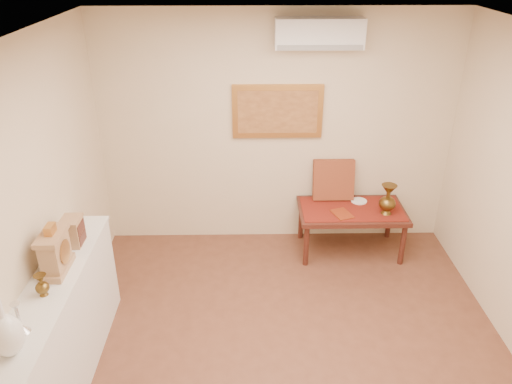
{
  "coord_description": "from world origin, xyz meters",
  "views": [
    {
      "loc": [
        -0.34,
        -3.08,
        3.28
      ],
      "look_at": [
        -0.26,
        1.15,
        1.15
      ],
      "focal_mm": 35.0,
      "sensor_mm": 36.0,
      "label": 1
    }
  ],
  "objects_px": {
    "mantel_clock": "(55,252)",
    "wooden_chest": "(73,231)",
    "brass_urn_tall": "(388,196)",
    "display_ledge": "(63,331)",
    "low_table": "(351,214)"
  },
  "relations": [
    {
      "from": "display_ledge",
      "to": "low_table",
      "type": "distance_m",
      "value": 3.27
    },
    {
      "from": "display_ledge",
      "to": "wooden_chest",
      "type": "height_order",
      "value": "wooden_chest"
    },
    {
      "from": "mantel_clock",
      "to": "wooden_chest",
      "type": "relative_size",
      "value": 1.68
    },
    {
      "from": "brass_urn_tall",
      "to": "mantel_clock",
      "type": "relative_size",
      "value": 1.04
    },
    {
      "from": "brass_urn_tall",
      "to": "low_table",
      "type": "relative_size",
      "value": 0.36
    },
    {
      "from": "brass_urn_tall",
      "to": "mantel_clock",
      "type": "xyz_separation_m",
      "value": [
        -3.03,
        -1.62,
        0.38
      ]
    },
    {
      "from": "low_table",
      "to": "brass_urn_tall",
      "type": "bearing_deg",
      "value": -17.85
    },
    {
      "from": "display_ledge",
      "to": "wooden_chest",
      "type": "bearing_deg",
      "value": 88.4
    },
    {
      "from": "mantel_clock",
      "to": "low_table",
      "type": "distance_m",
      "value": 3.25
    },
    {
      "from": "wooden_chest",
      "to": "brass_urn_tall",
      "type": "bearing_deg",
      "value": 22.2
    },
    {
      "from": "wooden_chest",
      "to": "mantel_clock",
      "type": "bearing_deg",
      "value": -90.85
    },
    {
      "from": "display_ledge",
      "to": "low_table",
      "type": "relative_size",
      "value": 1.68
    },
    {
      "from": "mantel_clock",
      "to": "wooden_chest",
      "type": "xyz_separation_m",
      "value": [
        0.01,
        0.39,
        -0.05
      ]
    },
    {
      "from": "mantel_clock",
      "to": "wooden_chest",
      "type": "bearing_deg",
      "value": 89.15
    },
    {
      "from": "wooden_chest",
      "to": "low_table",
      "type": "xyz_separation_m",
      "value": [
        2.66,
        1.35,
        -0.62
      ]
    }
  ]
}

